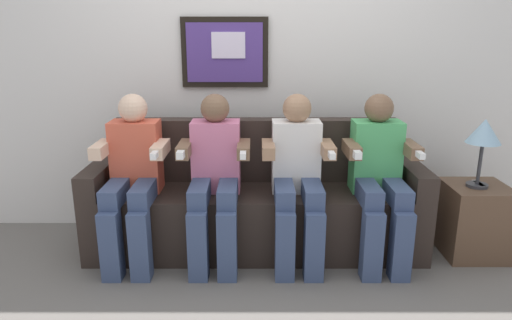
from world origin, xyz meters
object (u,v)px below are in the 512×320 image
at_px(spare_remote_on_table, 479,184).
at_px(couch, 256,206).
at_px(person_rightmost, 379,173).
at_px(side_table_right, 474,220).
at_px(person_left_center, 215,173).
at_px(table_lamp, 484,134).
at_px(person_leftmost, 133,174).
at_px(person_right_center, 297,174).

bearing_deg(spare_remote_on_table, couch, 175.80).
distance_m(couch, spare_remote_on_table, 1.51).
bearing_deg(person_rightmost, spare_remote_on_table, 4.86).
bearing_deg(side_table_right, person_left_center, -178.01).
bearing_deg(side_table_right, table_lamp, -140.02).
relative_size(person_leftmost, table_lamp, 2.41).
bearing_deg(table_lamp, spare_remote_on_table, 38.02).
relative_size(person_right_center, spare_remote_on_table, 8.54).
distance_m(person_leftmost, side_table_right, 2.33).
bearing_deg(person_leftmost, side_table_right, 1.52).
height_order(person_leftmost, side_table_right, person_leftmost).
relative_size(person_leftmost, person_left_center, 1.00).
height_order(person_leftmost, person_rightmost, same).
distance_m(person_leftmost, person_rightmost, 1.61).
bearing_deg(table_lamp, person_rightmost, -176.23).
relative_size(side_table_right, spare_remote_on_table, 3.85).
height_order(person_rightmost, side_table_right, person_rightmost).
distance_m(couch, person_rightmost, 0.87).
height_order(person_rightmost, spare_remote_on_table, person_rightmost).
bearing_deg(person_left_center, couch, 32.09).
xyz_separation_m(side_table_right, table_lamp, (-0.02, -0.02, 0.61)).
relative_size(person_left_center, person_rightmost, 1.00).
xyz_separation_m(couch, person_leftmost, (-0.81, -0.17, 0.29)).
bearing_deg(person_left_center, side_table_right, 1.99).
relative_size(person_leftmost, person_rightmost, 1.00).
bearing_deg(person_right_center, person_rightmost, -0.05).
relative_size(side_table_right, table_lamp, 1.09).
bearing_deg(side_table_right, person_right_center, -177.16).
relative_size(person_leftmost, person_right_center, 1.00).
xyz_separation_m(person_rightmost, side_table_right, (0.69, 0.06, -0.36)).
bearing_deg(person_rightmost, person_right_center, 179.95).
bearing_deg(person_right_center, person_left_center, -179.95).
height_order(person_leftmost, table_lamp, person_leftmost).
bearing_deg(person_right_center, spare_remote_on_table, 2.72).
height_order(person_left_center, side_table_right, person_left_center).
xyz_separation_m(person_leftmost, table_lamp, (2.28, 0.04, 0.25)).
distance_m(couch, person_right_center, 0.43).
relative_size(person_leftmost, side_table_right, 2.22).
bearing_deg(person_left_center, person_rightmost, 0.00).
xyz_separation_m(person_leftmost, person_rightmost, (1.61, -0.00, 0.00)).
relative_size(person_right_center, side_table_right, 2.22).
height_order(couch, person_left_center, person_left_center).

